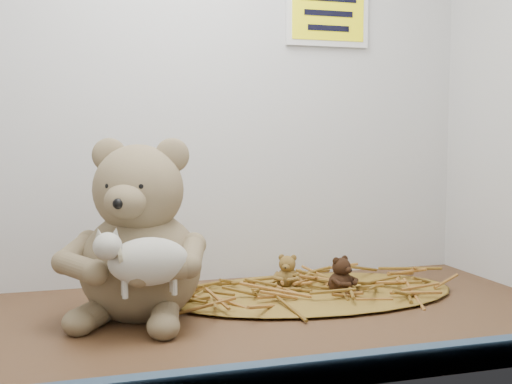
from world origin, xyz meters
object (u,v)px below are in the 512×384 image
object	(u,v)px
mini_teddy_tan	(287,270)
mini_teddy_brown	(341,274)
main_teddy	(140,229)
toy_lamb	(149,262)

from	to	relation	value
mini_teddy_tan	mini_teddy_brown	world-z (taller)	mini_teddy_brown
mini_teddy_tan	mini_teddy_brown	xyz separation A→B (cm)	(7.87, -6.96, 0.25)
main_teddy	toy_lamb	xyz separation A→B (cm)	(-0.00, -10.51, -3.35)
main_teddy	mini_teddy_tan	xyz separation A→B (cm)	(28.44, 9.15, -10.37)
main_teddy	mini_teddy_tan	bearing A→B (deg)	42.65
toy_lamb	mini_teddy_tan	distance (cm)	35.28
mini_teddy_tan	main_teddy	bearing A→B (deg)	-132.81
main_teddy	toy_lamb	bearing A→B (deg)	-65.18
main_teddy	mini_teddy_tan	world-z (taller)	main_teddy
main_teddy	mini_teddy_brown	size ratio (longest dim) A/B	4.21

